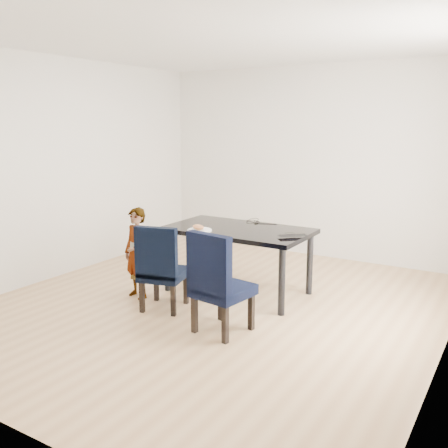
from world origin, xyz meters
The scene contains 12 objects.
floor centered at (0.00, 0.00, -0.01)m, with size 4.50×5.00×0.01m, color tan.
ceiling centered at (0.00, 0.00, 2.71)m, with size 4.50×5.00×0.01m, color white.
wall_back centered at (0.00, 2.50, 1.35)m, with size 4.50×0.01×2.70m, color silver.
wall_left centered at (-2.25, 0.00, 1.35)m, with size 0.01×5.00×2.70m, color silver.
dining_table centered at (0.00, 0.50, 0.38)m, with size 1.60×0.90×0.75m, color black.
chair_left centered at (-0.41, -0.33, 0.45)m, with size 0.43×0.45×0.90m, color black.
chair_right centered at (0.43, -0.51, 0.48)m, with size 0.46×0.48×0.96m, color black.
child centered at (-0.87, -0.21, 0.50)m, with size 0.37×0.24×1.01m, color orange.
plate centered at (-0.28, 0.15, 0.76)m, with size 0.27×0.27×0.01m, color white.
sandwich centered at (-0.30, 0.15, 0.79)m, with size 0.14×0.07×0.06m, color #BB7442.
laptop centered at (0.68, 0.43, 0.76)m, with size 0.30×0.19×0.02m, color black.
cable_tangle centered at (-0.01, 0.85, 0.75)m, with size 0.14×0.14×0.01m, color black.
Camera 1 is at (2.71, -4.23, 1.92)m, focal length 40.00 mm.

